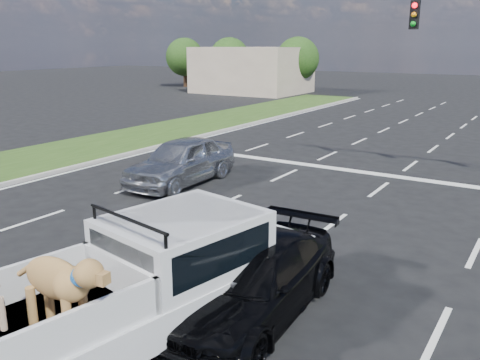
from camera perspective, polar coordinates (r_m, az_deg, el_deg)
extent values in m
plane|color=black|center=(11.29, -6.09, -9.25)|extent=(160.00, 160.00, 0.00)
cube|color=silver|center=(18.85, -7.34, 0.67)|extent=(0.12, 60.00, 0.01)
cube|color=silver|center=(16.89, 1.86, -0.89)|extent=(0.12, 60.00, 0.01)
cube|color=silver|center=(15.49, 13.10, -2.76)|extent=(0.12, 60.00, 0.01)
cube|color=silver|center=(21.24, -14.76, 1.91)|extent=(0.15, 60.00, 0.01)
cube|color=silver|center=(19.69, 12.22, 1.07)|extent=(17.00, 0.45, 0.01)
cube|color=#274314|center=(23.25, -19.33, 2.77)|extent=(5.00, 60.00, 0.10)
cube|color=#A49F96|center=(21.41, -15.23, 2.16)|extent=(0.15, 60.00, 0.14)
cube|color=black|center=(19.13, 19.02, 17.13)|extent=(0.30, 0.18, 0.95)
sphere|color=red|center=(19.04, 19.02, 18.05)|extent=(0.18, 0.18, 0.18)
cube|color=#BDA990|center=(51.42, 1.35, 12.24)|extent=(10.00, 8.00, 4.40)
cylinder|color=#332114|center=(58.83, -6.17, 11.41)|extent=(0.44, 0.44, 2.16)
sphere|color=#193C10|center=(58.74, -6.23, 13.57)|extent=(4.20, 4.20, 4.20)
cylinder|color=#332114|center=(55.31, -1.19, 11.27)|extent=(0.44, 0.44, 2.16)
sphere|color=#193C10|center=(55.21, -1.20, 13.57)|extent=(4.20, 4.20, 4.20)
cylinder|color=#332114|center=(51.34, 6.41, 10.90)|extent=(0.44, 0.44, 2.16)
sphere|color=#193C10|center=(51.23, 6.49, 13.38)|extent=(4.20, 4.20, 4.20)
cylinder|color=black|center=(9.97, -7.14, -10.12)|extent=(0.45, 0.85, 0.81)
cylinder|color=black|center=(8.76, 0.90, -13.74)|extent=(0.45, 0.85, 0.81)
cube|color=silver|center=(8.16, -13.61, -14.10)|extent=(3.07, 5.95, 0.56)
cube|color=silver|center=(8.56, -6.39, -6.88)|extent=(2.40, 2.79, 0.92)
cube|color=black|center=(7.88, -13.20, -8.92)|extent=(1.63, 0.35, 0.66)
cylinder|color=black|center=(7.73, -12.59, -4.27)|extent=(1.90, 0.42, 0.05)
cube|color=black|center=(7.54, -21.99, -15.27)|extent=(2.39, 3.04, 0.06)
cube|color=silver|center=(8.16, -24.98, -10.78)|extent=(0.60, 2.69, 0.56)
cube|color=silver|center=(6.67, -18.78, -16.09)|extent=(0.60, 2.69, 0.56)
imported|color=#B3B5BA|center=(17.43, -6.61, 2.17)|extent=(2.01, 4.69, 1.58)
imported|color=black|center=(8.97, 1.44, -11.19)|extent=(2.09, 4.65, 1.32)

